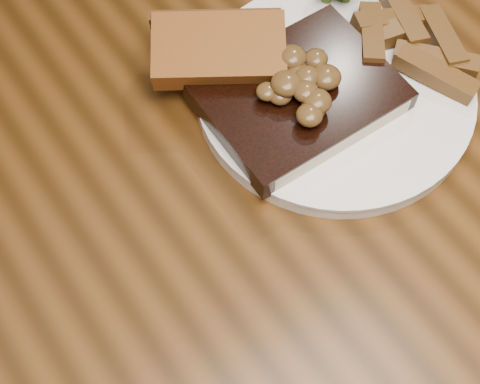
% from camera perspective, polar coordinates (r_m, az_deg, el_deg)
% --- Properties ---
extents(dining_table, '(1.60, 0.90, 0.75)m').
position_cam_1_polar(dining_table, '(0.65, 2.30, -5.34)').
color(dining_table, '#4E2D0F').
rests_on(dining_table, ground).
extents(plate, '(0.26, 0.26, 0.01)m').
position_cam_1_polar(plate, '(0.63, 8.03, 8.43)').
color(plate, white).
rests_on(plate, dining_table).
extents(steak, '(0.17, 0.13, 0.02)m').
position_cam_1_polar(steak, '(0.60, 5.04, 8.14)').
color(steak, black).
rests_on(steak, plate).
extents(steak_bone, '(0.14, 0.02, 0.02)m').
position_cam_1_polar(steak_bone, '(0.58, 8.43, 4.21)').
color(steak_bone, beige).
rests_on(steak_bone, plate).
extents(mushroom_pile, '(0.07, 0.07, 0.03)m').
position_cam_1_polar(mushroom_pile, '(0.58, 5.60, 9.64)').
color(mushroom_pile, '#54371A').
rests_on(mushroom_pile, steak).
extents(garlic_bread, '(0.13, 0.12, 0.03)m').
position_cam_1_polar(garlic_bread, '(0.62, -1.76, 10.77)').
color(garlic_bread, brown).
rests_on(garlic_bread, plate).
extents(potato_wedges, '(0.10, 0.10, 0.02)m').
position_cam_1_polar(potato_wedges, '(0.65, 13.54, 11.70)').
color(potato_wedges, brown).
rests_on(potato_wedges, plate).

